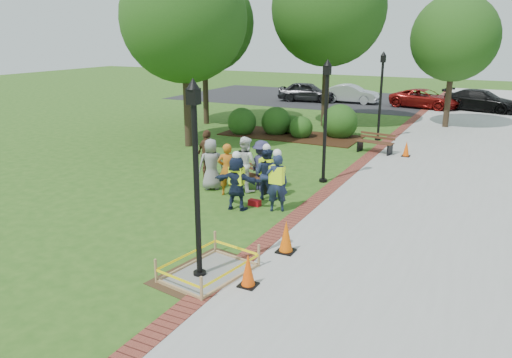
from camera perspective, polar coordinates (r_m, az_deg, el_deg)
The scene contains 36 objects.
ground at distance 14.09m, azimuth -4.04°, elevation -4.88°, with size 100.00×100.00×0.00m, color #285116.
sidewalk at distance 21.91m, azimuth 21.40°, elevation 1.82°, with size 6.00×60.00×0.02m, color #9E9E99.
brick_edging at distance 22.41m, azimuth 13.15°, elevation 2.86°, with size 0.50×60.00×0.03m, color maroon.
mulch_bed at distance 25.73m, azimuth 3.94°, elevation 4.99°, with size 7.00×3.00×0.05m, color #381E0F.
parking_lot at distance 39.17m, azimuth 16.82°, elevation 8.26°, with size 36.00×12.00×0.01m, color black.
wet_concrete_pad at distance 11.09m, azimuth -5.39°, elevation -9.74°, with size 2.06×2.55×0.55m.
bench_near at distance 16.82m, azimuth -0.15°, elevation -0.34°, with size 1.58×0.89×0.81m.
bench_far at distance 22.52m, azimuth 13.42°, elevation 3.59°, with size 1.66×0.78×0.86m.
cone_front at distance 10.51m, azimuth -0.91°, elevation -10.49°, with size 0.37×0.37×0.73m.
cone_back at distance 12.04m, azimuth 3.46°, elevation -6.66°, with size 0.42×0.42×0.82m.
cone_far at distance 22.17m, azimuth 16.80°, elevation 3.27°, with size 0.35×0.35×0.68m.
toolbox at distance 15.29m, azimuth -0.16°, elevation -2.73°, with size 0.37×0.20×0.19m, color maroon.
lamp_near at distance 10.27m, azimuth -6.88°, elevation 1.47°, with size 0.28×0.28×4.26m.
lamp_mid at distance 17.36m, azimuth 7.97°, elevation 7.56°, with size 0.28×0.28×4.26m.
lamp_far at distance 25.00m, azimuth 14.11°, elevation 9.91°, with size 0.28×0.28×4.26m.
tree_left at distance 23.05m, azimuth -8.25°, elevation 17.64°, with size 5.56×5.56×8.45m.
tree_back at distance 28.38m, azimuth 8.31°, elevation 18.73°, with size 6.14×6.14×9.41m.
tree_right at distance 29.61m, azimuth 21.75°, elevation 14.73°, with size 4.61×4.61×7.12m.
tree_far at distance 28.91m, azimuth -6.00°, elevation 17.31°, with size 5.55×5.55×8.38m.
shrub_a at distance 26.15m, azimuth -1.61°, elevation 5.16°, with size 1.48×1.48×1.48m, color #204B15.
shrub_b at distance 26.16m, azimuth 2.31°, elevation 5.16°, with size 1.54×1.54×1.54m, color #204B15.
shrub_c at distance 25.32m, azimuth 5.14°, elevation 4.73°, with size 1.17×1.17×1.17m, color #204B15.
shrub_d at distance 25.71m, azimuth 9.47°, elevation 4.75°, with size 1.80×1.80×1.80m, color #204B15.
shrub_e at distance 26.42m, azimuth 4.08°, elevation 5.24°, with size 1.02×1.02×1.02m, color #204B15.
casual_person_a at distance 16.76m, azimuth -5.13°, elevation 1.68°, with size 0.65×0.62×1.73m.
casual_person_b at distance 16.12m, azimuth -3.31°, elevation 1.09°, with size 0.64×0.55×1.71m.
casual_person_c at distance 16.56m, azimuth -1.22°, elevation 1.75°, with size 0.69×0.58×1.83m.
casual_person_d at distance 17.90m, azimuth -5.58°, elevation 2.75°, with size 0.68×0.57×1.80m.
casual_person_e at distance 16.54m, azimuth 0.65°, elevation 1.51°, with size 0.65×0.58×1.70m.
hivis_worker_a at distance 14.75m, azimuth -2.21°, elevation -0.20°, with size 0.56×0.40×1.79m.
hivis_worker_b at distance 14.60m, azimuth 2.40°, elevation -0.20°, with size 0.66×0.57×1.89m.
hivis_worker_c at distance 15.72m, azimuth 1.21°, elevation 0.86°, with size 0.54×0.36×1.79m.
parked_car_a at distance 38.91m, azimuth 5.83°, elevation 8.81°, with size 4.95×2.15×1.61m, color #252528.
parked_car_b at distance 38.58m, azimuth 10.74°, elevation 8.55°, with size 4.52×1.97×1.47m, color silver.
parked_car_c at distance 37.23m, azimuth 18.62°, elevation 7.70°, with size 4.36×1.89×1.42m, color maroon.
parked_car_d at distance 37.12m, azimuth 24.24°, elevation 7.09°, with size 4.73×2.06×1.54m, color black.
Camera 1 is at (6.80, -11.23, 5.12)m, focal length 35.00 mm.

